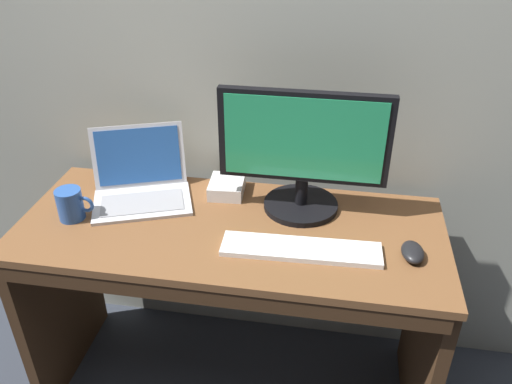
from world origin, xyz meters
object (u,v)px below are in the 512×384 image
laptop_silver (141,185)px  external_monitor (303,152)px  coffee_mug (71,204)px  wired_keyboard (301,249)px  computer_mouse (413,252)px  external_drive_box (227,187)px

laptop_silver → external_monitor: bearing=1.1°
laptop_silver → coffee_mug: size_ratio=3.22×
wired_keyboard → coffee_mug: size_ratio=3.88×
wired_keyboard → computer_mouse: 0.34m
wired_keyboard → external_monitor: bearing=95.8°
coffee_mug → external_drive_box: bearing=27.3°
external_drive_box → coffee_mug: coffee_mug is taller
external_drive_box → laptop_silver: bearing=-165.4°
laptop_silver → external_monitor: (0.57, 0.01, 0.17)m
laptop_silver → external_monitor: size_ratio=0.74×
wired_keyboard → computer_mouse: size_ratio=4.56×
external_monitor → laptop_silver: bearing=-178.9°
computer_mouse → laptop_silver: bearing=164.1°
external_drive_box → wired_keyboard: bearing=-45.4°
external_drive_box → coffee_mug: bearing=-152.7°
laptop_silver → coffee_mug: bearing=-137.0°
computer_mouse → external_drive_box: 0.69m
external_monitor → coffee_mug: external_monitor is taller
computer_mouse → external_drive_box: (-0.64, 0.28, 0.01)m
external_monitor → wired_keyboard: bearing=-84.2°
laptop_silver → wired_keyboard: 0.64m
laptop_silver → computer_mouse: 0.96m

